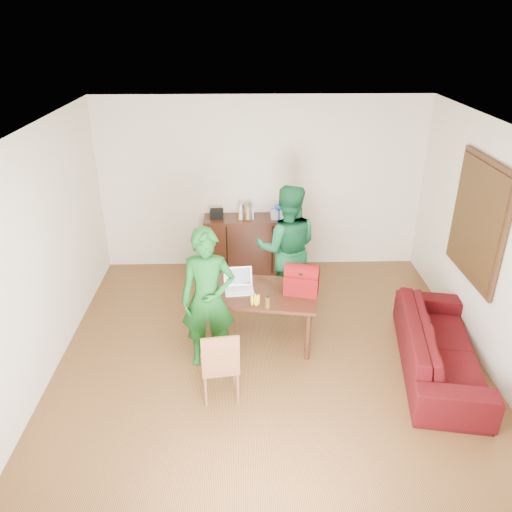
{
  "coord_description": "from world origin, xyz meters",
  "views": [
    {
      "loc": [
        -0.29,
        -4.66,
        3.73
      ],
      "look_at": [
        -0.14,
        0.81,
        1.07
      ],
      "focal_mm": 35.0,
      "sensor_mm": 36.0,
      "label": 1
    }
  ],
  "objects_px": {
    "person_far": "(287,248)",
    "sofa": "(440,346)",
    "bottle": "(268,302)",
    "red_bag": "(302,282)",
    "table": "(256,297)",
    "person_near": "(208,299)",
    "laptop": "(239,288)",
    "chair": "(220,376)"
  },
  "relations": [
    {
      "from": "person_far",
      "to": "sofa",
      "type": "relative_size",
      "value": 0.85
    },
    {
      "from": "sofa",
      "to": "bottle",
      "type": "bearing_deg",
      "value": 93.02
    },
    {
      "from": "bottle",
      "to": "red_bag",
      "type": "xyz_separation_m",
      "value": [
        0.42,
        0.34,
        0.07
      ]
    },
    {
      "from": "red_bag",
      "to": "table",
      "type": "bearing_deg",
      "value": -171.71
    },
    {
      "from": "person_near",
      "to": "laptop",
      "type": "relative_size",
      "value": 4.62
    },
    {
      "from": "person_near",
      "to": "person_far",
      "type": "height_order",
      "value": "person_far"
    },
    {
      "from": "laptop",
      "to": "red_bag",
      "type": "distance_m",
      "value": 0.76
    },
    {
      "from": "chair",
      "to": "laptop",
      "type": "relative_size",
      "value": 2.33
    },
    {
      "from": "person_near",
      "to": "red_bag",
      "type": "bearing_deg",
      "value": 17.78
    },
    {
      "from": "person_near",
      "to": "sofa",
      "type": "xyz_separation_m",
      "value": [
        2.65,
        -0.2,
        -0.54
      ]
    },
    {
      "from": "chair",
      "to": "red_bag",
      "type": "height_order",
      "value": "red_bag"
    },
    {
      "from": "red_bag",
      "to": "bottle",
      "type": "bearing_deg",
      "value": -127.05
    },
    {
      "from": "chair",
      "to": "person_near",
      "type": "distance_m",
      "value": 0.86
    },
    {
      "from": "person_near",
      "to": "bottle",
      "type": "relative_size",
      "value": 10.4
    },
    {
      "from": "laptop",
      "to": "bottle",
      "type": "xyz_separation_m",
      "value": [
        0.33,
        -0.39,
        0.04
      ]
    },
    {
      "from": "chair",
      "to": "bottle",
      "type": "height_order",
      "value": "chair"
    },
    {
      "from": "table",
      "to": "person_far",
      "type": "bearing_deg",
      "value": 70.82
    },
    {
      "from": "bottle",
      "to": "person_far",
      "type": "bearing_deg",
      "value": 75.19
    },
    {
      "from": "chair",
      "to": "laptop",
      "type": "distance_m",
      "value": 1.17
    },
    {
      "from": "chair",
      "to": "person_far",
      "type": "distance_m",
      "value": 2.12
    },
    {
      "from": "laptop",
      "to": "bottle",
      "type": "relative_size",
      "value": 2.25
    },
    {
      "from": "chair",
      "to": "bottle",
      "type": "xyz_separation_m",
      "value": [
        0.53,
        0.65,
        0.52
      ]
    },
    {
      "from": "bottle",
      "to": "red_bag",
      "type": "distance_m",
      "value": 0.54
    },
    {
      "from": "person_near",
      "to": "red_bag",
      "type": "distance_m",
      "value": 1.16
    },
    {
      "from": "laptop",
      "to": "sofa",
      "type": "xyz_separation_m",
      "value": [
        2.3,
        -0.64,
        -0.43
      ]
    },
    {
      "from": "chair",
      "to": "person_near",
      "type": "xyz_separation_m",
      "value": [
        -0.14,
        0.6,
        0.6
      ]
    },
    {
      "from": "chair",
      "to": "person_near",
      "type": "height_order",
      "value": "person_near"
    },
    {
      "from": "table",
      "to": "bottle",
      "type": "height_order",
      "value": "bottle"
    },
    {
      "from": "chair",
      "to": "laptop",
      "type": "height_order",
      "value": "laptop"
    },
    {
      "from": "table",
      "to": "bottle",
      "type": "bearing_deg",
      "value": -64.17
    },
    {
      "from": "table",
      "to": "laptop",
      "type": "height_order",
      "value": "laptop"
    },
    {
      "from": "sofa",
      "to": "red_bag",
      "type": "bearing_deg",
      "value": 79.55
    },
    {
      "from": "laptop",
      "to": "person_far",
      "type": "bearing_deg",
      "value": 45.72
    },
    {
      "from": "red_bag",
      "to": "sofa",
      "type": "xyz_separation_m",
      "value": [
        1.55,
        -0.59,
        -0.53
      ]
    },
    {
      "from": "person_near",
      "to": "bottle",
      "type": "xyz_separation_m",
      "value": [
        0.67,
        0.05,
        -0.08
      ]
    },
    {
      "from": "table",
      "to": "person_far",
      "type": "relative_size",
      "value": 0.89
    },
    {
      "from": "table",
      "to": "person_near",
      "type": "xyz_separation_m",
      "value": [
        -0.56,
        -0.44,
        0.24
      ]
    },
    {
      "from": "table",
      "to": "person_far",
      "type": "height_order",
      "value": "person_far"
    },
    {
      "from": "bottle",
      "to": "sofa",
      "type": "bearing_deg",
      "value": -7.21
    },
    {
      "from": "table",
      "to": "red_bag",
      "type": "bearing_deg",
      "value": 3.18
    },
    {
      "from": "chair",
      "to": "person_far",
      "type": "relative_size",
      "value": 0.48
    },
    {
      "from": "person_near",
      "to": "sofa",
      "type": "bearing_deg",
      "value": -5.88
    }
  ]
}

